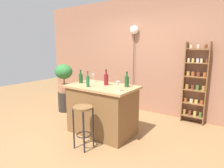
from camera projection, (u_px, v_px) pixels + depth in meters
ground at (93, 138)px, 3.43m from camera, size 12.00×12.00×0.00m
back_wall at (142, 56)px, 4.73m from camera, size 6.40×0.10×2.80m
kitchen_counter at (102, 109)px, 3.58m from camera, size 1.28×0.78×0.91m
bar_stool at (83, 118)px, 3.01m from camera, size 0.31×0.31×0.70m
spice_shelf at (195, 84)px, 3.98m from camera, size 0.47×0.18×1.72m
plant_stool at (65, 101)px, 4.84m from camera, size 0.34×0.34×0.49m
potted_plant at (64, 75)px, 4.70m from camera, size 0.46×0.41×0.70m
bottle_spirits_clear at (127, 81)px, 3.38m from camera, size 0.08×0.08×0.27m
bottle_vinegar at (81, 78)px, 3.74m from camera, size 0.08×0.08×0.26m
bottle_sauce_amber at (88, 81)px, 3.37m from camera, size 0.06×0.06×0.28m
bottle_wine_red at (106, 79)px, 3.54m from camera, size 0.08×0.08×0.29m
wine_glass_left at (93, 76)px, 3.86m from camera, size 0.07×0.07×0.16m
wine_glass_center at (118, 84)px, 3.05m from camera, size 0.07×0.07×0.16m
pendant_globe_light at (134, 31)px, 4.63m from camera, size 0.21×0.21×2.12m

